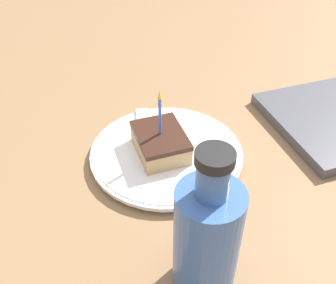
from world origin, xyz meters
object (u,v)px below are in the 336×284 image
object	(u,v)px
bottle	(207,237)
fork	(144,133)
cake_slice	(160,141)
plate	(168,154)

from	to	relation	value
bottle	fork	bearing A→B (deg)	88.21
bottle	cake_slice	bearing A→B (deg)	84.91
plate	fork	world-z (taller)	fork
fork	bottle	xyz separation A→B (m)	(-0.01, -0.28, 0.07)
plate	cake_slice	size ratio (longest dim) A/B	2.18
bottle	plate	bearing A→B (deg)	81.72
plate	bottle	size ratio (longest dim) A/B	1.22
fork	bottle	size ratio (longest dim) A/B	0.81
cake_slice	bottle	xyz separation A→B (m)	(-0.02, -0.23, 0.05)
fork	bottle	distance (m)	0.29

